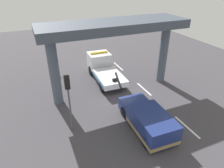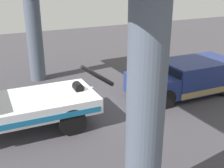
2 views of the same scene
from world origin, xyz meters
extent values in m
cube|color=#423F44|center=(0.00, 0.00, -0.05)|extent=(60.00, 40.00, 0.10)
cube|color=silver|center=(-6.00, -2.78, 0.00)|extent=(2.60, 0.16, 0.01)
cube|color=silver|center=(0.00, -2.78, 0.00)|extent=(2.60, 0.16, 0.01)
cube|color=white|center=(1.90, 0.04, 0.93)|extent=(3.93, 2.54, 0.55)
cube|color=#196B9E|center=(1.95, 1.25, 0.84)|extent=(3.65, 0.15, 0.20)
cylinder|color=black|center=(-0.29, 0.12, 1.66)|extent=(1.42, 0.23, 1.07)
cylinder|color=black|center=(0.52, 0.09, 1.32)|extent=(0.38, 0.46, 0.36)
cylinder|color=black|center=(1.17, 1.11, 0.50)|extent=(1.01, 0.36, 1.00)
cylinder|color=black|center=(1.10, -0.97, 0.50)|extent=(1.01, 0.36, 1.00)
cube|color=navy|center=(-5.58, 0.02, 0.91)|extent=(3.53, 2.33, 1.35)
cube|color=navy|center=(-2.99, -0.07, 0.71)|extent=(1.80, 2.17, 0.95)
cube|color=black|center=(-3.84, -0.04, 1.20)|extent=(0.13, 1.94, 0.59)
cube|color=#9E8451|center=(-5.58, 0.02, 0.41)|extent=(3.56, 2.34, 0.28)
cylinder|color=black|center=(-3.11, 0.89, 0.42)|extent=(0.85, 0.31, 0.84)
cylinder|color=black|center=(-3.18, -1.03, 0.42)|extent=(0.85, 0.31, 0.84)
cylinder|color=black|center=(-6.57, -0.90, 0.42)|extent=(0.85, 0.31, 0.84)
cylinder|color=#4C5666|center=(0.89, 5.25, 2.88)|extent=(0.81, 0.81, 5.76)
cylinder|color=#4C5666|center=(0.89, -5.25, 2.88)|extent=(0.81, 0.81, 5.76)
camera|label=1|loc=(-14.18, 6.64, 9.69)|focal=31.85mm
camera|label=2|loc=(3.92, 9.67, 5.25)|focal=45.40mm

